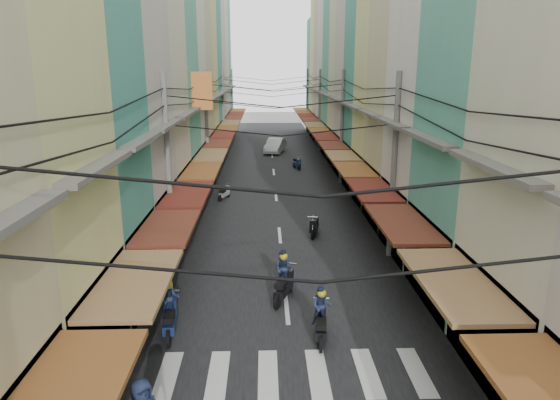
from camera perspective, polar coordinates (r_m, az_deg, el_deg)
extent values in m
plane|color=slate|center=(20.04, 0.50, -9.64)|extent=(160.00, 160.00, 0.00)
cube|color=black|center=(39.12, -0.67, 2.62)|extent=(10.00, 80.00, 0.02)
cube|color=gray|center=(39.53, -10.14, 2.54)|extent=(3.00, 80.00, 0.06)
cube|color=gray|center=(39.77, 8.74, 2.68)|extent=(3.00, 80.00, 0.06)
cube|color=silver|center=(15.02, -12.75, -19.03)|extent=(0.55, 2.40, 0.01)
cube|color=silver|center=(14.83, -7.12, -19.24)|extent=(0.55, 2.40, 0.01)
cube|color=silver|center=(14.77, -1.38, -19.28)|extent=(0.55, 2.40, 0.01)
cube|color=silver|center=(14.84, 4.35, -19.14)|extent=(0.55, 2.40, 0.01)
cube|color=silver|center=(15.04, 9.96, -18.83)|extent=(0.55, 2.40, 0.01)
cube|color=silver|center=(15.37, 15.35, -18.37)|extent=(0.55, 2.40, 0.01)
cube|color=brown|center=(9.59, -23.42, -20.16)|extent=(1.80, 4.34, 0.12)
cube|color=black|center=(14.54, -21.71, -13.77)|extent=(1.20, 4.52, 3.20)
cube|color=olive|center=(13.50, -16.22, -8.93)|extent=(1.80, 4.33, 0.12)
cube|color=#595651|center=(12.82, -20.00, 3.57)|extent=(0.50, 4.23, 0.15)
cube|color=teal|center=(18.03, -26.85, 17.52)|extent=(6.00, 4.30, 19.25)
cube|color=black|center=(18.42, -17.08, -7.19)|extent=(1.20, 4.13, 3.20)
cube|color=maroon|center=(17.61, -12.70, -3.07)|extent=(1.80, 3.96, 0.12)
cube|color=#595651|center=(17.09, -15.43, 6.56)|extent=(0.50, 3.87, 0.15)
cube|color=#B7AFA7|center=(22.49, -21.90, 19.36)|extent=(6.00, 5.14, 20.93)
cube|color=black|center=(22.74, -14.06, -2.76)|extent=(1.20, 4.94, 3.20)
cube|color=#5E2017|center=(22.09, -10.48, 0.70)|extent=(1.80, 4.73, 0.12)
cube|color=#595651|center=(21.68, -12.57, 8.39)|extent=(0.50, 4.63, 0.15)
cube|color=beige|center=(27.21, -17.89, 15.03)|extent=(6.00, 4.95, 17.43)
cube|color=black|center=(27.50, -11.91, 0.41)|extent=(1.20, 4.75, 3.20)
cube|color=brown|center=(26.97, -8.92, 3.32)|extent=(1.80, 4.56, 0.12)
cube|color=#595651|center=(26.63, -10.59, 9.64)|extent=(0.50, 4.46, 0.15)
cube|color=#52A08D|center=(32.03, -15.36, 14.08)|extent=(6.00, 4.99, 16.32)
cube|color=black|center=(32.28, -10.42, 2.62)|extent=(1.20, 4.80, 3.20)
cube|color=olive|center=(31.82, -7.86, 5.12)|extent=(1.80, 4.60, 0.12)
cube|color=#595651|center=(31.54, -9.25, 10.48)|extent=(0.50, 4.50, 0.15)
cube|color=silver|center=(36.87, -13.94, 19.32)|extent=(6.00, 4.65, 22.87)
cube|color=black|center=(36.96, -9.34, 4.21)|extent=(1.20, 4.46, 3.20)
cube|color=maroon|center=(36.56, -7.09, 6.40)|extent=(1.80, 4.27, 0.12)
cube|color=#595651|center=(36.31, -8.28, 11.07)|extent=(0.50, 4.18, 0.15)
cube|color=#C2B889|center=(41.47, -12.44, 17.28)|extent=(6.00, 4.89, 20.58)
cube|color=black|center=(41.62, -8.51, 5.42)|extent=(1.20, 4.70, 3.20)
cube|color=#5E2017|center=(41.27, -6.50, 7.38)|extent=(1.80, 4.50, 0.12)
cube|color=#595651|center=(41.05, -7.55, 11.51)|extent=(0.50, 4.40, 0.15)
cube|color=#CECC80|center=(46.08, -11.29, 15.72)|extent=(6.00, 4.52, 18.44)
cube|color=black|center=(46.24, -7.86, 6.38)|extent=(1.20, 4.34, 3.20)
cube|color=brown|center=(45.92, -6.04, 8.15)|extent=(1.80, 4.16, 0.12)
cube|color=#595651|center=(45.73, -6.97, 11.86)|extent=(0.50, 4.07, 0.15)
cube|color=teal|center=(50.91, -10.45, 16.89)|extent=(6.00, 5.20, 20.63)
cube|color=black|center=(51.03, -7.30, 7.19)|extent=(1.20, 4.99, 3.20)
cube|color=olive|center=(50.74, -5.65, 8.79)|extent=(1.80, 4.78, 0.12)
cube|color=#595651|center=(50.56, -6.49, 12.16)|extent=(0.50, 4.68, 0.15)
cube|color=#B7AFA7|center=(56.00, -9.74, 18.29)|extent=(6.00, 4.94, 23.70)
cube|color=black|center=(56.03, -6.82, 7.89)|extent=(1.20, 4.74, 3.20)
cube|color=maroon|center=(55.77, -5.31, 9.34)|extent=(1.80, 4.55, 0.12)
cube|color=#595651|center=(55.61, -6.07, 12.41)|extent=(0.50, 4.45, 0.15)
cube|color=beige|center=(60.84, -9.04, 16.81)|extent=(6.00, 4.96, 21.12)
cube|color=black|center=(60.93, -6.43, 8.45)|extent=(1.20, 4.76, 3.20)
cube|color=#5E2017|center=(60.69, -5.04, 9.79)|extent=(1.80, 4.56, 0.12)
cube|color=#595651|center=(60.54, -5.73, 12.61)|extent=(0.50, 4.46, 0.15)
cube|color=#52A08D|center=(65.79, -8.47, 16.14)|extent=(6.00, 5.04, 19.90)
cube|color=black|center=(65.89, -6.09, 8.94)|extent=(1.20, 4.84, 3.20)
cube|color=brown|center=(65.67, -4.80, 10.18)|extent=(1.80, 4.64, 0.12)
cube|color=#595651|center=(65.53, -5.44, 12.78)|extent=(0.50, 4.54, 0.15)
cube|color=#5F3415|center=(30.47, -8.89, 12.23)|extent=(1.20, 0.40, 2.20)
cube|color=black|center=(14.88, 24.38, -13.38)|extent=(1.20, 4.78, 3.20)
cube|color=olive|center=(13.71, 19.31, -8.83)|extent=(1.80, 4.58, 0.12)
cube|color=#595651|center=(13.11, 23.08, 3.50)|extent=(0.50, 4.48, 0.15)
cube|color=#52A08D|center=(18.84, 26.38, 11.02)|extent=(6.00, 5.03, 15.08)
cube|color=black|center=(19.06, 17.90, -6.51)|extent=(1.20, 4.83, 3.20)
cube|color=maroon|center=(18.16, 13.78, -2.59)|extent=(1.80, 4.63, 0.12)
cube|color=#595651|center=(17.71, 16.42, 6.76)|extent=(0.50, 4.53, 0.15)
cube|color=silver|center=(23.43, 21.50, 20.07)|extent=(6.00, 4.79, 21.66)
cube|color=black|center=(23.48, 13.97, -2.20)|extent=(1.20, 4.60, 3.20)
cube|color=#5E2017|center=(22.75, 10.55, 1.11)|extent=(1.80, 4.41, 0.12)
cube|color=#595651|center=(22.39, 12.56, 8.59)|extent=(0.50, 4.31, 0.15)
cube|color=#C2B889|center=(27.74, 17.51, 18.47)|extent=(6.00, 4.52, 20.74)
cube|color=black|center=(27.82, 11.44, 0.61)|extent=(1.20, 4.34, 3.20)
cube|color=brown|center=(27.21, 8.51, 3.44)|extent=(1.80, 4.16, 0.12)
cube|color=#595651|center=(26.91, 10.14, 9.71)|extent=(0.50, 4.07, 0.15)
cube|color=#CECC80|center=(31.82, 14.49, 12.16)|extent=(6.00, 4.12, 14.13)
cube|color=black|center=(31.93, 9.71, 2.52)|extent=(1.20, 3.96, 3.20)
cube|color=olive|center=(31.40, 7.13, 5.01)|extent=(1.80, 3.79, 0.12)
cube|color=#595651|center=(31.14, 8.51, 10.45)|extent=(0.50, 3.71, 0.15)
cube|color=teal|center=(35.92, 12.76, 15.36)|extent=(6.00, 4.40, 17.68)
cube|color=black|center=(36.03, 8.39, 3.97)|extent=(1.20, 4.23, 3.20)
cube|color=maroon|center=(35.56, 6.09, 6.20)|extent=(1.80, 4.05, 0.12)
cube|color=#595651|center=(35.34, 7.28, 11.00)|extent=(0.50, 3.96, 0.15)
cube|color=#B7AFA7|center=(40.42, 11.31, 18.83)|extent=(6.00, 4.64, 22.59)
cube|color=black|center=(40.42, 7.29, 5.19)|extent=(1.20, 4.45, 3.20)
cube|color=#5E2017|center=(40.00, 5.21, 7.18)|extent=(1.80, 4.26, 0.12)
cube|color=#595651|center=(39.80, 6.26, 11.45)|extent=(0.50, 4.17, 0.15)
cube|color=beige|center=(44.60, 9.98, 17.63)|extent=(6.00, 4.00, 21.25)
cube|color=black|center=(44.63, 6.43, 6.13)|extent=(1.20, 3.84, 3.20)
cube|color=brown|center=(44.26, 4.54, 7.93)|extent=(1.80, 3.68, 0.12)
cube|color=#595651|center=(44.07, 5.48, 11.80)|extent=(0.50, 3.60, 0.15)
cube|color=#52A08D|center=(49.04, 8.91, 18.03)|extent=(6.00, 5.01, 22.33)
cube|color=black|center=(49.05, 5.69, 6.93)|extent=(1.20, 4.81, 3.20)
cube|color=olive|center=(48.71, 3.96, 8.57)|extent=(1.80, 4.61, 0.12)
cube|color=#595651|center=(48.54, 4.81, 12.09)|extent=(0.50, 4.51, 0.15)
cube|color=silver|center=(53.91, 7.85, 16.38)|extent=(6.00, 5.00, 19.71)
cube|color=black|center=(53.97, 5.01, 7.67)|extent=(1.20, 4.80, 3.20)
cube|color=maroon|center=(53.66, 3.43, 9.16)|extent=(1.80, 4.60, 0.12)
cube|color=#595651|center=(53.51, 4.19, 12.36)|extent=(0.50, 4.50, 0.15)
cube|color=#C2B889|center=(58.49, 7.03, 14.88)|extent=(6.00, 4.32, 16.86)
cube|color=black|center=(58.57, 4.48, 8.24)|extent=(1.20, 4.15, 3.20)
cube|color=#5E2017|center=(58.28, 3.02, 9.62)|extent=(1.80, 3.97, 0.12)
cube|color=#595651|center=(58.14, 3.71, 12.56)|extent=(0.50, 3.89, 0.15)
cube|color=#CECC80|center=(62.80, 6.46, 16.30)|extent=(6.00, 4.33, 19.96)
cube|color=black|center=(62.84, 4.05, 8.70)|extent=(1.20, 4.16, 3.20)
cube|color=brown|center=(62.58, 2.69, 9.98)|extent=(1.80, 3.99, 0.12)
cube|color=#595651|center=(62.45, 3.33, 12.72)|extent=(0.50, 3.90, 0.15)
cube|color=teal|center=(67.35, 5.83, 13.83)|extent=(6.00, 4.88, 14.34)
cube|color=black|center=(67.40, 3.65, 9.13)|extent=(1.20, 4.68, 3.20)
cube|color=olive|center=(67.15, 2.38, 10.32)|extent=(1.80, 4.49, 0.12)
cube|color=#595651|center=(67.03, 2.98, 12.87)|extent=(0.50, 4.39, 0.15)
cylinder|color=slate|center=(22.03, -12.66, 3.48)|extent=(0.26, 0.26, 8.20)
cylinder|color=slate|center=(22.36, 12.89, 3.63)|extent=(0.26, 0.26, 8.20)
cylinder|color=slate|center=(36.70, -8.37, 8.12)|extent=(0.26, 0.26, 8.20)
cylinder|color=slate|center=(36.90, 7.08, 8.20)|extent=(0.26, 0.26, 8.20)
cylinder|color=slate|center=(51.56, -6.52, 10.09)|extent=(0.26, 0.26, 8.20)
cylinder|color=slate|center=(51.70, 4.54, 10.15)|extent=(0.26, 0.26, 8.20)
cylinder|color=slate|center=(66.48, -5.49, 11.17)|extent=(0.26, 0.26, 8.20)
cylinder|color=slate|center=(66.60, 3.12, 11.22)|extent=(0.26, 0.26, 8.20)
imported|color=white|center=(50.71, -0.55, 5.43)|extent=(5.38, 3.06, 1.79)
imported|color=black|center=(20.20, 20.75, -10.46)|extent=(1.55, 0.72, 1.03)
cylinder|color=black|center=(17.44, -11.98, -12.91)|extent=(0.11, 0.57, 0.57)
cylinder|color=black|center=(16.22, -12.86, -15.22)|extent=(0.11, 0.57, 0.57)
cube|color=#15234E|center=(16.74, -12.44, -13.50)|extent=(0.37, 1.25, 0.30)
cube|color=black|center=(16.35, -12.67, -12.94)|extent=(0.35, 0.60, 0.20)
cube|color=#15234E|center=(17.15, -12.12, -11.82)|extent=(0.33, 0.30, 0.60)
imported|color=#202A4B|center=(16.68, -12.46, -13.07)|extent=(0.57, 0.41, 1.44)
sphere|color=gold|center=(16.20, -12.68, -9.66)|extent=(0.30, 0.30, 0.30)
cylinder|color=black|center=(16.80, 4.44, -13.82)|extent=(0.10, 0.52, 0.52)
cylinder|color=black|center=(15.67, 4.96, -16.11)|extent=(0.10, 0.52, 0.52)
cube|color=black|center=(16.15, 4.70, -14.43)|extent=(0.34, 1.16, 0.28)
cube|color=black|center=(15.79, 4.83, -13.92)|extent=(0.32, 0.55, 0.18)
cube|color=black|center=(16.53, 4.50, -12.79)|extent=(0.30, 0.28, 0.55)
imported|color=#202A4B|center=(16.09, 4.71, -14.02)|extent=(0.53, 0.38, 1.33)
sphere|color=gold|center=(15.63, 4.79, -10.79)|extent=(0.28, 0.28, 0.28)
cylinder|color=black|center=(19.28, 0.32, -9.76)|extent=(0.11, 0.56, 0.56)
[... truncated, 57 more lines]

